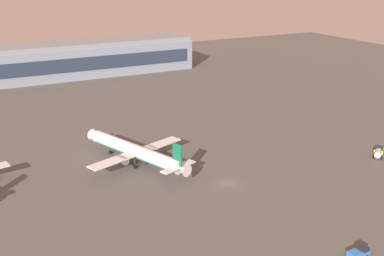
% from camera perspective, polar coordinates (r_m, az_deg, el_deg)
% --- Properties ---
extents(ground_plane, '(416.00, 416.00, 0.00)m').
position_cam_1_polar(ground_plane, '(118.36, 4.32, -6.63)').
color(ground_plane, '#56544F').
extents(terminal_building, '(158.28, 22.40, 16.40)m').
position_cam_1_polar(terminal_building, '(233.48, -18.91, 7.31)').
color(terminal_building, gray).
rests_on(terminal_building, ground).
extents(airplane_near_gate, '(29.44, 37.40, 9.90)m').
position_cam_1_polar(airplane_near_gate, '(128.28, -6.72, -2.81)').
color(airplane_near_gate, white).
rests_on(airplane_near_gate, ground).
extents(baggage_tractor, '(4.26, 2.25, 2.25)m').
position_cam_1_polar(baggage_tractor, '(94.70, 19.31, -13.97)').
color(baggage_tractor, '#3372BF').
rests_on(baggage_tractor, ground).
extents(fuel_truck, '(6.26, 5.54, 2.35)m').
position_cam_1_polar(fuel_truck, '(143.72, 21.41, -2.64)').
color(fuel_truck, yellow).
rests_on(fuel_truck, ground).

